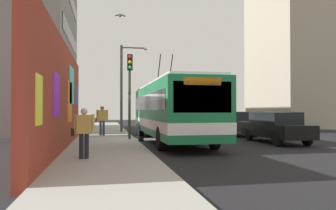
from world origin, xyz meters
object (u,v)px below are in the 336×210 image
city_bus (170,109)px  pedestrian_midblock (102,118)px  street_lamp (125,81)px  parked_car_dark_gray (233,123)px  parked_car_black (275,127)px  parked_car_silver (205,120)px  pedestrian_near_wall (84,129)px  traffic_light (130,82)px

city_bus → pedestrian_midblock: (3.24, 3.60, -0.53)m
city_bus → street_lamp: 7.18m
city_bus → parked_car_dark_gray: bearing=-52.5°
parked_car_black → parked_car_silver: size_ratio=0.95×
city_bus → pedestrian_near_wall: bearing=147.8°
city_bus → pedestrian_near_wall: (-6.56, 4.13, -0.66)m
traffic_light → street_lamp: 6.30m
parked_car_silver → pedestrian_midblock: 11.40m
parked_car_silver → traffic_light: size_ratio=1.10×
city_bus → street_lamp: bearing=17.0°
parked_car_black → parked_car_silver: (12.09, -0.00, 0.00)m
city_bus → parked_car_silver: city_bus is taller
parked_car_silver → pedestrian_near_wall: size_ratio=3.10×
parked_car_silver → pedestrian_near_wall: 19.42m
parked_car_dark_gray → pedestrian_midblock: 8.84m
street_lamp → city_bus: bearing=-163.0°
pedestrian_near_wall → street_lamp: street_lamp is taller
parked_car_silver → traffic_light: traffic_light is taller
parked_car_silver → city_bus: bearing=153.6°
parked_car_black → traffic_light: size_ratio=1.04×
parked_car_dark_gray → parked_car_silver: same height
city_bus → parked_car_silver: (10.47, -5.20, -0.90)m
parked_car_black → traffic_light: traffic_light is taller
parked_car_silver → street_lamp: size_ratio=0.80×
parked_car_silver → pedestrian_near_wall: bearing=151.3°
parked_car_dark_gray → pedestrian_near_wall: size_ratio=3.02×
city_bus → parked_car_black: city_bus is taller
parked_car_silver → traffic_light: 12.75m
pedestrian_midblock → pedestrian_near_wall: bearing=176.9°
pedestrian_near_wall → pedestrian_midblock: 9.81m
parked_car_dark_gray → parked_car_black: bearing=-180.0°
pedestrian_midblock → parked_car_silver: bearing=-50.6°
city_bus → parked_car_dark_gray: 6.62m
parked_car_dark_gray → pedestrian_midblock: (-0.75, 8.80, 0.37)m
parked_car_black → traffic_light: (1.94, 7.35, 2.34)m
pedestrian_near_wall → traffic_light: traffic_light is taller
pedestrian_near_wall → parked_car_silver: bearing=-28.7°
parked_car_dark_gray → parked_car_silver: size_ratio=0.97×
parked_car_dark_gray → parked_car_silver: (6.48, -0.00, -0.00)m
parked_car_dark_gray → traffic_light: size_ratio=1.07×
parked_car_dark_gray → pedestrian_near_wall: pedestrian_near_wall is taller
parked_car_dark_gray → parked_car_silver: bearing=-0.0°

